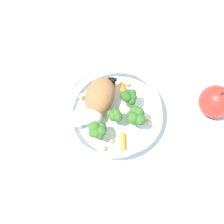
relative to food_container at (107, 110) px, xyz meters
name	(u,v)px	position (x,y,z in m)	size (l,w,h in m)	color
ground_plane	(116,120)	(-0.01, -0.02, -0.03)	(2.40, 2.40, 0.00)	silver
food_container	(107,110)	(0.00, 0.00, 0.00)	(0.20, 0.20, 0.06)	white
loose_apple	(215,101)	(-0.04, -0.22, 0.00)	(0.07, 0.07, 0.08)	red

